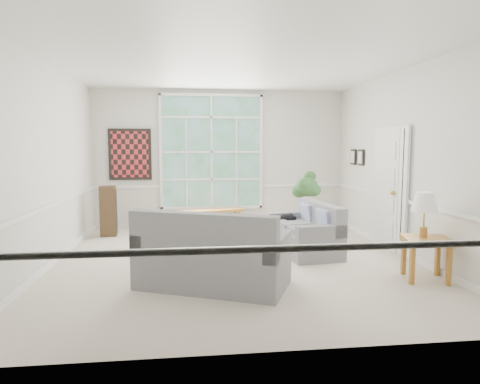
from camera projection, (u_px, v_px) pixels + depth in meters
name	position (u px, v px, depth m)	size (l,w,h in m)	color
floor	(235.00, 261.00, 6.64)	(5.50, 6.00, 0.01)	beige
ceiling	(235.00, 63.00, 6.33)	(5.50, 6.00, 0.02)	white
wall_back	(221.00, 159.00, 9.45)	(5.50, 0.02, 3.00)	silver
wall_front	(274.00, 178.00, 3.52)	(5.50, 0.02, 3.00)	silver
wall_left	(46.00, 165.00, 6.16)	(0.02, 6.00, 3.00)	silver
wall_right	(406.00, 163.00, 6.81)	(0.02, 6.00, 3.00)	silver
window_back	(212.00, 152.00, 9.37)	(2.30, 0.08, 2.40)	white
entry_door	(386.00, 188.00, 7.44)	(0.08, 0.90, 2.10)	white
door_sidelight	(404.00, 185.00, 6.81)	(0.08, 0.26, 1.90)	white
wall_art	(130.00, 154.00, 9.16)	(0.90, 0.06, 1.10)	maroon
wall_frame_near	(361.00, 157.00, 8.52)	(0.04, 0.26, 0.32)	black
wall_frame_far	(353.00, 157.00, 8.92)	(0.04, 0.26, 0.32)	black
loveseat_right	(304.00, 228.00, 7.12)	(0.79, 1.53, 0.83)	slate
loveseat_front	(213.00, 247.00, 5.39)	(1.83, 0.95, 0.99)	slate
coffee_table	(216.00, 247.00, 6.75)	(0.96, 0.53, 0.36)	#AC6F29
pewter_bowl	(214.00, 234.00, 6.71)	(0.35, 0.35, 0.09)	#A4A4A9
window_bench	(204.00, 220.00, 9.19)	(1.73, 0.34, 0.40)	#AC6F29
end_table	(309.00, 225.00, 8.34)	(0.48, 0.48, 0.48)	#AC6F29
houseplant	(307.00, 192.00, 8.30)	(0.48, 0.48, 0.82)	#305A2D
side_table	(425.00, 259.00, 5.65)	(0.56, 0.56, 0.57)	#AC6F29
table_lamp	(424.00, 215.00, 5.64)	(0.35, 0.35, 0.60)	white
pet_bed	(152.00, 229.00, 8.91)	(0.41, 0.41, 0.12)	gray
floor_speaker	(108.00, 211.00, 8.43)	(0.31, 0.24, 0.99)	#3E2C19
cat	(287.00, 218.00, 7.62)	(0.33, 0.23, 0.16)	black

